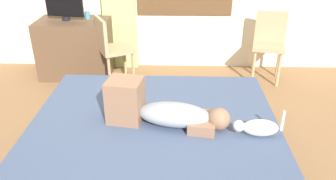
% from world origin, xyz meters
% --- Properties ---
extents(ground_plane, '(16.00, 16.00, 0.00)m').
position_xyz_m(ground_plane, '(0.00, 0.00, 0.00)').
color(ground_plane, olive).
extents(bed, '(1.98, 1.66, 0.47)m').
position_xyz_m(bed, '(0.03, 0.04, 0.23)').
color(bed, '#38383D').
rests_on(bed, ground).
extents(person_lying, '(0.94, 0.39, 0.34)m').
position_xyz_m(person_lying, '(0.09, -0.03, 0.58)').
color(person_lying, '#8C939E').
rests_on(person_lying, bed).
extents(cat, '(0.36, 0.12, 0.21)m').
position_xyz_m(cat, '(0.79, -0.18, 0.54)').
color(cat, silver).
rests_on(cat, bed).
extents(desk, '(0.90, 0.56, 0.74)m').
position_xyz_m(desk, '(-1.13, 1.90, 0.37)').
color(desk, brown).
rests_on(desk, ground).
extents(tv_monitor, '(0.48, 0.10, 0.35)m').
position_xyz_m(tv_monitor, '(-1.20, 1.90, 0.92)').
color(tv_monitor, black).
rests_on(tv_monitor, desk).
extents(cup, '(0.07, 0.07, 0.09)m').
position_xyz_m(cup, '(-0.95, 1.96, 0.79)').
color(cup, teal).
rests_on(cup, desk).
extents(chair_by_desk, '(0.51, 0.51, 0.86)m').
position_xyz_m(chair_by_desk, '(-0.61, 1.59, 0.51)').
color(chair_by_desk, tan).
rests_on(chair_by_desk, ground).
extents(chair_spare, '(0.46, 0.46, 0.86)m').
position_xyz_m(chair_spare, '(1.35, 1.86, 0.51)').
color(chair_spare, tan).
rests_on(chair_spare, ground).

